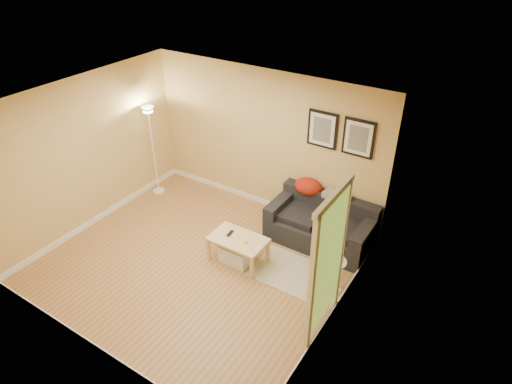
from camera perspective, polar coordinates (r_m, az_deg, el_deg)
floor at (r=7.14m, az=-7.50°, el=-8.99°), size 4.50×4.50×0.00m
ceiling at (r=5.79m, az=-9.31°, el=10.87°), size 4.50×4.50×0.00m
wall_back at (r=7.78m, az=1.13°, el=6.50°), size 4.50×0.00×4.50m
wall_front at (r=5.34m, az=-22.27°, el=-9.75°), size 4.50×0.00×4.50m
wall_left at (r=7.87m, az=-21.05°, el=4.57°), size 0.00×4.00×4.00m
wall_right at (r=5.40m, az=10.51°, el=-6.90°), size 0.00×4.00×4.00m
baseboard_back at (r=8.39m, az=1.01°, el=-1.25°), size 4.50×0.02×0.10m
baseboard_front at (r=6.20m, az=-19.75°, el=-18.43°), size 4.50×0.02×0.10m
baseboard_left at (r=8.47m, az=-19.40°, el=-2.95°), size 0.02×4.00×0.10m
baseboard_right at (r=6.26m, az=9.27°, el=-15.84°), size 0.02×4.00×0.10m
sofa at (r=7.35m, az=8.35°, el=-3.94°), size 1.70×0.90×0.75m
red_throw at (r=7.52m, az=6.74°, el=0.71°), size 0.48×0.36×0.28m
plaid_throw at (r=7.32m, az=10.37°, el=-0.50°), size 0.45×0.32×0.10m
framed_print_left at (r=7.11m, az=8.59°, el=7.99°), size 0.50×0.04×0.60m
framed_print_right at (r=6.91m, az=13.11°, el=6.80°), size 0.50×0.04×0.60m
area_rug at (r=6.90m, az=4.83°, el=-10.43°), size 1.25×0.85×0.01m
green_runner at (r=7.47m, az=-2.49°, el=-6.46°), size 0.70×0.50×0.01m
coffee_table at (r=6.98m, az=-2.31°, el=-7.43°), size 1.01×0.80×0.44m
remote_control at (r=6.93m, az=-3.37°, el=-5.34°), size 0.07×0.17×0.02m
tape_roll at (r=6.74m, az=-1.46°, el=-6.47°), size 0.07×0.07×0.03m
storage_bin at (r=7.01m, az=-2.54°, el=-7.90°), size 0.50×0.37×0.31m
side_table at (r=6.58m, az=9.95°, el=-10.44°), size 0.33×0.33×0.51m
book_stack at (r=6.40m, az=10.16°, el=-8.49°), size 0.17×0.22×0.07m
floor_lamp at (r=8.60m, az=-13.06°, el=4.85°), size 0.23×0.23×1.78m
doorway at (r=5.48m, az=9.11°, el=-9.82°), size 0.12×1.01×2.13m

